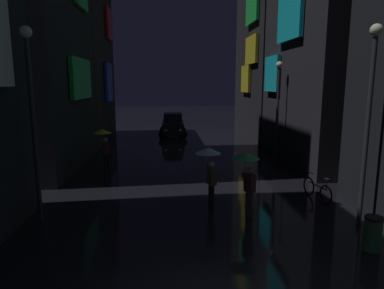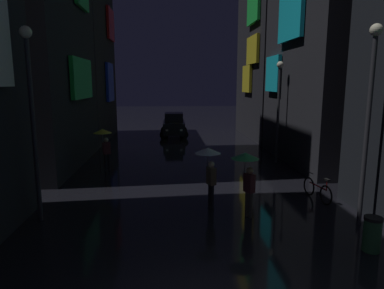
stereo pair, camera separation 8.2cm
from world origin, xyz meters
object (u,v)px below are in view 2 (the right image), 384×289
Objects in this scene: bicycle_parked_at_storefront at (317,190)px; streetlamp_left_near at (32,104)px; trash_bin at (372,234)px; car_distant at (174,125)px; pedestrian_midstreet_left_clear at (209,161)px; streetlamp_right_near at (370,104)px; streetlamp_right_far at (279,100)px; pedestrian_far_right_yellow at (104,138)px; pedestrian_midstreet_centre_green at (247,167)px.

streetlamp_left_near reaches higher than bicycle_parked_at_storefront.
car_distant is at bearing 103.31° from trash_bin.
streetlamp_right_near reaches higher than pedestrian_midstreet_left_clear.
car_distant reaches higher than bicycle_parked_at_storefront.
bicycle_parked_at_storefront is at bearing -72.60° from car_distant.
streetlamp_right_far reaches higher than car_distant.
pedestrian_midstreet_left_clear is (4.52, -5.28, 0.00)m from pedestrian_far_right_yellow.
trash_bin is (2.73, -2.59, -1.20)m from pedestrian_midstreet_centre_green.
streetlamp_right_far is 0.91× the size of streetlamp_right_near.
streetlamp_left_near reaches higher than trash_bin.
streetlamp_right_near is (10.00, -0.89, 0.02)m from streetlamp_left_near.
streetlamp_right_far is (10.00, 7.42, -0.27)m from streetlamp_left_near.
streetlamp_right_far reaches higher than pedestrian_midstreet_centre_green.
pedestrian_far_right_yellow and pedestrian_midstreet_centre_green have the same top height.
streetlamp_left_near is 10.19m from trash_bin.
pedestrian_midstreet_left_clear is 4.35m from bicycle_parked_at_storefront.
pedestrian_midstreet_centre_green is 1.00× the size of pedestrian_midstreet_left_clear.
streetlamp_left_near is (-0.95, -6.12, 2.01)m from pedestrian_far_right_yellow.
pedestrian_midstreet_centre_green is at bearing -0.71° from streetlamp_left_near.
streetlamp_left_near reaches higher than pedestrian_midstreet_left_clear.
streetlamp_left_near reaches higher than pedestrian_midstreet_centre_green.
pedestrian_midstreet_left_clear is at bearing -124.60° from streetlamp_right_far.
pedestrian_midstreet_centre_green is 3.56m from bicycle_parked_at_storefront.
streetlamp_right_far is at bearing 86.30° from bicycle_parked_at_storefront.
trash_bin is at bearing -94.39° from bicycle_parked_at_storefront.
car_distant is 0.77× the size of streetlamp_right_far.
streetlamp_right_near is 3.75m from trash_bin.
streetlamp_right_near is (9.05, -7.01, 2.03)m from pedestrian_far_right_yellow.
pedestrian_far_right_yellow reaches higher than trash_bin.
car_distant is at bearing 93.09° from pedestrian_midstreet_left_clear.
trash_bin is (8.35, -8.79, -1.20)m from pedestrian_far_right_yellow.
streetlamp_right_far is (0.40, 6.14, 3.02)m from bicycle_parked_at_storefront.
trash_bin is (-0.30, -3.94, 0.08)m from bicycle_parked_at_storefront.
pedestrian_midstreet_left_clear is 0.39× the size of streetlamp_right_far.
streetlamp_right_near reaches higher than car_distant.
pedestrian_far_right_yellow is at bearing 130.52° from pedestrian_midstreet_left_clear.
streetlamp_right_far is at bearing 86.03° from trash_bin.
bicycle_parked_at_storefront is 0.33× the size of streetlamp_right_far.
trash_bin is at bearing -43.44° from pedestrian_midstreet_centre_green.
pedestrian_far_right_yellow is 9.31m from streetlamp_right_far.
streetlamp_right_near reaches higher than pedestrian_far_right_yellow.
pedestrian_far_right_yellow is at bearing 81.20° from streetlamp_left_near.
pedestrian_far_right_yellow is 11.79m from car_distant.
streetlamp_right_far is (4.54, 6.58, 1.74)m from pedestrian_midstreet_left_clear.
pedestrian_midstreet_centre_green is 8.43m from streetlamp_right_far.
pedestrian_midstreet_centre_green is 17.53m from car_distant.
pedestrian_far_right_yellow is 6.95m from pedestrian_midstreet_left_clear.
pedestrian_far_right_yellow and pedestrian_midstreet_left_clear have the same top height.
bicycle_parked_at_storefront is 10.23m from streetlamp_left_near.
pedestrian_midstreet_left_clear is 0.35× the size of streetlamp_right_near.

